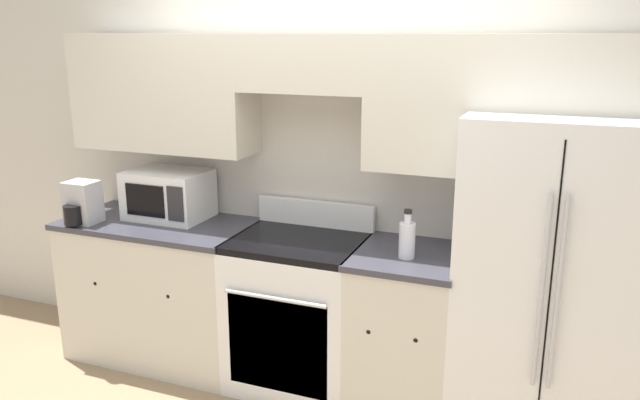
% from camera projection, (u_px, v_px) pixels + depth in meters
% --- Properties ---
extents(wall_back, '(8.00, 0.39, 2.60)m').
position_uv_depth(wall_back, '(338.00, 143.00, 3.69)').
color(wall_back, beige).
rests_on(wall_back, ground_plane).
extents(lower_cabinets_left, '(1.22, 0.64, 0.93)m').
position_uv_depth(lower_cabinets_left, '(162.00, 289.00, 4.10)').
color(lower_cabinets_left, beige).
rests_on(lower_cabinets_left, ground_plane).
extents(lower_cabinets_right, '(0.58, 0.64, 0.93)m').
position_uv_depth(lower_cabinets_right, '(405.00, 331.00, 3.52)').
color(lower_cabinets_right, beige).
rests_on(lower_cabinets_right, ground_plane).
extents(oven_range, '(0.76, 0.65, 1.09)m').
position_uv_depth(oven_range, '(298.00, 312.00, 3.75)').
color(oven_range, white).
rests_on(oven_range, ground_plane).
extents(refrigerator, '(0.92, 0.77, 1.72)m').
position_uv_depth(refrigerator, '(551.00, 281.00, 3.21)').
color(refrigerator, white).
rests_on(refrigerator, ground_plane).
extents(microwave, '(0.51, 0.38, 0.31)m').
position_uv_depth(microwave, '(169.00, 194.00, 4.02)').
color(microwave, white).
rests_on(microwave, lower_cabinets_left).
extents(bottle, '(0.09, 0.09, 0.27)m').
position_uv_depth(bottle, '(407.00, 239.00, 3.31)').
color(bottle, silver).
rests_on(bottle, lower_cabinets_right).
extents(electric_kettle, '(0.19, 0.23, 0.27)m').
position_uv_depth(electric_kettle, '(81.00, 204.00, 3.91)').
color(electric_kettle, '#B7B7BC').
rests_on(electric_kettle, lower_cabinets_left).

